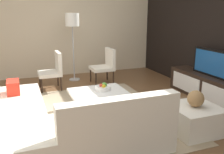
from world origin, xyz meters
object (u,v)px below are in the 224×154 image
object	(u,v)px
sectional_couch	(47,122)
ottoman	(194,119)
accent_chair_near	(54,69)
fruit_bowl	(103,88)
decorative_ball	(196,99)
media_console	(210,88)
accent_chair_far	(105,64)
television	(212,63)
floor_lamp	(72,23)
coffee_table	(101,103)

from	to	relation	value
sectional_couch	ottoman	bearing A→B (deg)	76.64
accent_chair_near	fruit_bowl	distance (m)	1.72
sectional_couch	accent_chair_near	world-z (taller)	accent_chair_near
accent_chair_near	decorative_ball	world-z (taller)	accent_chair_near
media_console	accent_chair_near	bearing A→B (deg)	-123.37
accent_chair_far	media_console	bearing A→B (deg)	31.42
ottoman	fruit_bowl	distance (m)	1.64
television	floor_lamp	xyz separation A→B (m)	(-2.49, -2.24, 0.69)
media_console	accent_chair_near	distance (m)	3.41
coffee_table	media_console	bearing A→B (deg)	87.51
accent_chair_near	ottoman	distance (m)	3.33
media_console	ottoman	bearing A→B (deg)	-49.94
coffee_table	decorative_ball	size ratio (longest dim) A/B	4.35
fruit_bowl	floor_lamp	bearing A→B (deg)	-178.90
television	decorative_ball	distance (m)	1.59
coffee_table	floor_lamp	size ratio (longest dim) A/B	0.62
sectional_couch	accent_chair_near	xyz separation A→B (m)	(-2.39, 0.44, 0.21)
television	coffee_table	xyz separation A→B (m)	(-0.10, -2.30, -0.57)
media_console	sectional_couch	world-z (taller)	sectional_couch
sectional_couch	floor_lamp	world-z (taller)	floor_lamp
media_console	ottoman	size ratio (longest dim) A/B	2.99
fruit_bowl	decorative_ball	distance (m)	1.63
coffee_table	accent_chair_near	distance (m)	1.88
television	sectional_couch	xyz separation A→B (m)	(0.52, -3.28, -0.49)
ottoman	floor_lamp	bearing A→B (deg)	-163.56
television	accent_chair_far	world-z (taller)	television
media_console	floor_lamp	size ratio (longest dim) A/B	1.22
media_console	floor_lamp	bearing A→B (deg)	-138.12
floor_lamp	accent_chair_far	world-z (taller)	floor_lamp
media_console	ottoman	world-z (taller)	media_console
media_console	decorative_ball	xyz separation A→B (m)	(1.01, -1.20, 0.27)
media_console	decorative_ball	distance (m)	1.59
fruit_bowl	coffee_table	bearing A→B (deg)	-29.94
television	sectional_couch	world-z (taller)	television
sectional_couch	decorative_ball	size ratio (longest dim) A/B	10.00
television	ottoman	distance (m)	1.67
fruit_bowl	decorative_ball	bearing A→B (deg)	37.56
decorative_ball	accent_chair_near	bearing A→B (deg)	-150.34
television	floor_lamp	size ratio (longest dim) A/B	0.61
media_console	accent_chair_far	distance (m)	2.51
floor_lamp	ottoman	world-z (taller)	floor_lamp
sectional_couch	ottoman	size ratio (longest dim) A/B	3.49
media_console	fruit_bowl	world-z (taller)	fruit_bowl
sectional_couch	decorative_ball	xyz separation A→B (m)	(0.49, 2.08, 0.24)
ottoman	accent_chair_far	xyz separation A→B (m)	(-2.97, -0.35, 0.29)
sectional_couch	accent_chair_far	world-z (taller)	accent_chair_far
fruit_bowl	sectional_couch	bearing A→B (deg)	-53.88
floor_lamp	ottoman	distance (m)	3.87
sectional_couch	ottoman	xyz separation A→B (m)	(0.49, 2.08, -0.08)
television	decorative_ball	bearing A→B (deg)	-49.95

